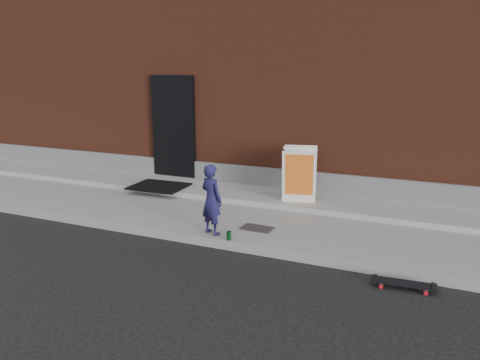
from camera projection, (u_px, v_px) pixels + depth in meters
The scene contains 10 objects.
ground at pixel (222, 249), 7.13m from camera, with size 80.00×80.00×0.00m, color black.
sidewalk at pixel (258, 216), 8.45m from camera, with size 20.00×3.00×0.15m, color gray.
apron at pixel (275, 197), 9.22m from camera, with size 20.00×1.20×0.10m, color gray.
building at pixel (332, 74), 12.76m from camera, with size 20.00×8.10×5.00m.
child at pixel (211, 200), 7.24m from camera, with size 0.41×0.27×1.12m, color #1C1946.
skateboard at pixel (404, 284), 5.86m from camera, with size 0.77×0.25×0.09m.
pizza_sign at pixel (300, 174), 8.68m from camera, with size 0.77×0.85×1.03m.
soda_can at pixel (229, 236), 7.09m from camera, with size 0.07×0.07×0.14m, color #187B34.
doormat at pixel (159, 186), 9.78m from camera, with size 1.11×0.90×0.03m, color black.
utility_plate at pixel (257, 228), 7.58m from camera, with size 0.51×0.33×0.02m, color #515055.
Camera 1 is at (2.90, -6.01, 2.74)m, focal length 35.00 mm.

